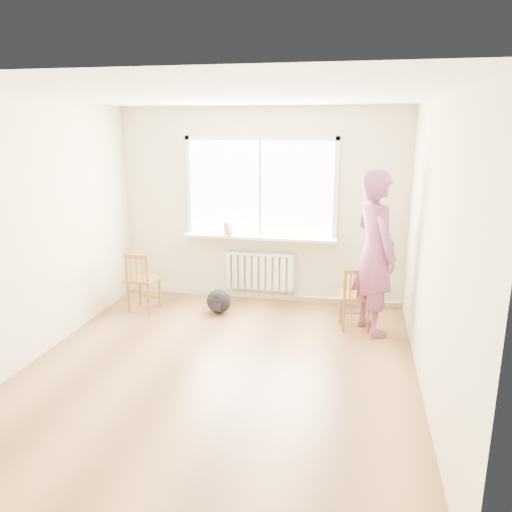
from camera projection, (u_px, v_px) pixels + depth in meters
The scene contains 13 objects.
floor at pixel (219, 368), 5.17m from camera, with size 4.50×4.50×0.00m, color #9C6B3F.
ceiling at pixel (214, 96), 4.49m from camera, with size 4.50×4.50×0.00m, color white.
back_wall at pixel (261, 206), 6.96m from camera, with size 4.00×0.01×2.70m, color beige.
window at pixel (261, 184), 6.86m from camera, with size 2.12×0.05×1.42m.
windowsill at pixel (259, 237), 6.96m from camera, with size 2.15×0.22×0.04m, color white.
radiator at pixel (259, 271), 7.10m from camera, with size 1.00×0.12×0.55m.
heating_pipe at pixel (347, 299), 6.98m from camera, with size 0.04×0.04×1.40m, color silver.
baseboard at pixel (260, 295), 7.28m from camera, with size 4.00×0.03×0.08m, color beige.
chair_left at pixel (142, 282), 6.69m from camera, with size 0.44×0.42×0.81m.
chair_right at pixel (356, 298), 6.08m from camera, with size 0.44×0.42×0.79m.
person at pixel (375, 253), 5.86m from camera, with size 0.72×0.47×1.96m, color #BD3F46.
cat at pixel (229, 229), 6.93m from camera, with size 0.18×0.38×0.25m.
backpack at pixel (219, 301), 6.67m from camera, with size 0.33×0.25×0.33m, color black.
Camera 1 is at (1.31, -4.54, 2.43)m, focal length 35.00 mm.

